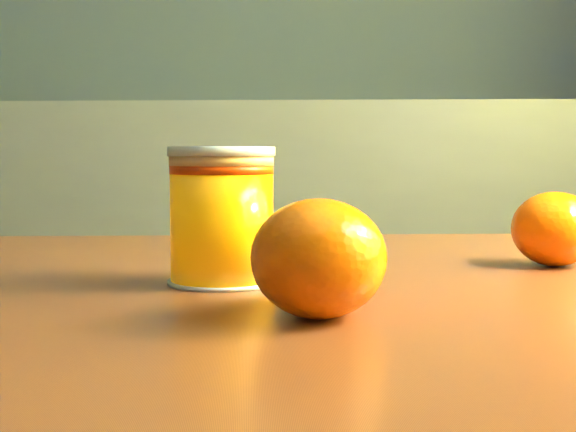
{
  "coord_description": "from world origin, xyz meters",
  "views": [
    {
      "loc": [
        0.87,
        -0.55,
        0.78
      ],
      "look_at": [
        0.84,
        0.0,
        0.74
      ],
      "focal_mm": 50.0,
      "sensor_mm": 36.0,
      "label": 1
    }
  ],
  "objects": [
    {
      "name": "juice_glass",
      "position": [
        0.8,
        -0.01,
        0.74
      ],
      "size": [
        0.07,
        0.07,
        0.09
      ],
      "rotation": [
        0.0,
        0.0,
        0.22
      ],
      "color": "#FF8F05",
      "rests_on": "table"
    },
    {
      "name": "orange_front",
      "position": [
        0.87,
        -0.09,
        0.73
      ],
      "size": [
        0.09,
        0.09,
        0.06
      ],
      "primitive_type": "ellipsoid",
      "rotation": [
        0.0,
        0.0,
        0.38
      ],
      "color": "#FF6005",
      "rests_on": "table"
    },
    {
      "name": "table",
      "position": [
        0.98,
        0.02,
        0.61
      ],
      "size": [
        0.99,
        0.74,
        0.7
      ],
      "rotation": [
        0.0,
        0.0,
        0.1
      ],
      "color": "brown",
      "rests_on": "ground"
    },
    {
      "name": "orange_back",
      "position": [
        1.05,
        0.09,
        0.73
      ],
      "size": [
        0.09,
        0.09,
        0.06
      ],
      "primitive_type": "ellipsoid",
      "rotation": [
        0.0,
        0.0,
        -0.34
      ],
      "color": "#FF6005",
      "rests_on": "table"
    },
    {
      "name": "orange_extra",
      "position": [
        0.87,
        -0.12,
        0.73
      ],
      "size": [
        0.09,
        0.09,
        0.07
      ],
      "primitive_type": "ellipsoid",
      "rotation": [
        0.0,
        0.0,
        0.22
      ],
      "color": "#FF6005",
      "rests_on": "table"
    }
  ]
}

